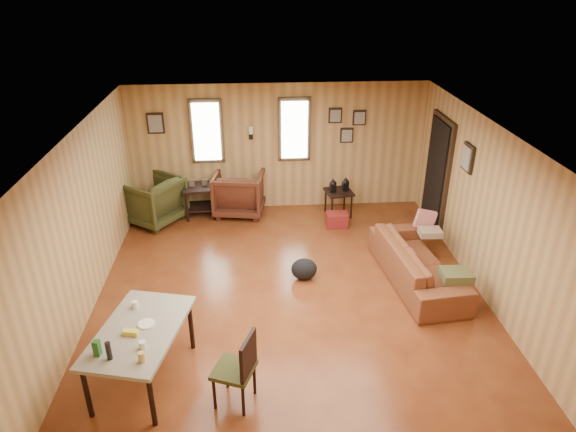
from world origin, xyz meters
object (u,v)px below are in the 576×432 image
object	(u,v)px
side_table	(339,190)
recliner_green	(153,198)
sofa	(419,257)
recliner_brown	(239,191)
end_table	(200,196)
dining_table	(139,335)

from	to	relation	value
side_table	recliner_green	bearing A→B (deg)	-179.59
sofa	side_table	size ratio (longest dim) A/B	2.76
recliner_brown	recliner_green	world-z (taller)	recliner_green
recliner_green	end_table	bearing A→B (deg)	136.95
sofa	recliner_green	xyz separation A→B (m)	(-4.23, 2.30, 0.06)
end_table	side_table	distance (m)	2.59
recliner_green	dining_table	world-z (taller)	recliner_green
sofa	dining_table	xyz separation A→B (m)	(-3.69, -1.78, 0.24)
recliner_green	dining_table	size ratio (longest dim) A/B	0.61
recliner_brown	side_table	world-z (taller)	recliner_brown
sofa	side_table	distance (m)	2.47
recliner_brown	dining_table	size ratio (longest dim) A/B	0.59
end_table	sofa	bearing A→B (deg)	-36.08
recliner_brown	dining_table	distance (m)	4.46
recliner_green	dining_table	xyz separation A→B (m)	(0.54, -4.09, 0.18)
recliner_brown	recliner_green	bearing A→B (deg)	18.08
sofa	recliner_brown	size ratio (longest dim) A/B	2.27
recliner_green	dining_table	bearing A→B (deg)	42.81
sofa	end_table	xyz separation A→B (m)	(-3.40, 2.48, 0.01)
recliner_green	end_table	world-z (taller)	recliner_green
recliner_brown	dining_table	bearing A→B (deg)	85.70
end_table	side_table	world-z (taller)	side_table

